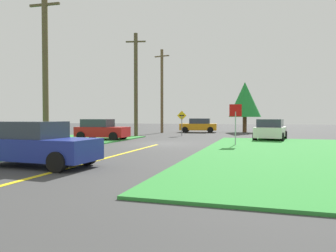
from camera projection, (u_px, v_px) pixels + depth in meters
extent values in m
plane|color=#3B3B3B|center=(162.00, 143.00, 21.13)|extent=(120.00, 120.00, 0.00)
cube|color=#308835|center=(329.00, 154.00, 14.59)|extent=(12.00, 20.00, 0.08)
cube|color=#308835|center=(2.00, 144.00, 20.00)|extent=(12.00, 20.00, 0.08)
cube|color=yellow|center=(105.00, 158.00, 13.47)|extent=(0.20, 14.00, 0.01)
cylinder|color=#9EA0A8|center=(235.00, 129.00, 19.13)|extent=(0.07, 0.07, 2.12)
cube|color=red|center=(236.00, 110.00, 19.10)|extent=(0.73, 0.20, 0.74)
cube|color=white|center=(271.00, 132.00, 24.04)|extent=(2.54, 4.32, 0.76)
cube|color=#2D3842|center=(270.00, 123.00, 23.82)|extent=(2.04, 2.47, 0.60)
cylinder|color=black|center=(260.00, 135.00, 25.71)|extent=(0.32, 0.70, 0.68)
cylinder|color=black|center=(285.00, 135.00, 24.89)|extent=(0.32, 0.70, 0.68)
cylinder|color=black|center=(255.00, 136.00, 23.20)|extent=(0.32, 0.70, 0.68)
cylinder|color=black|center=(282.00, 137.00, 22.38)|extent=(0.32, 0.70, 0.68)
cube|color=orange|center=(198.00, 127.00, 36.47)|extent=(4.39, 2.20, 0.76)
cube|color=#2D3842|center=(200.00, 121.00, 36.41)|extent=(2.47, 1.80, 0.60)
cylinder|color=black|center=(185.00, 130.00, 35.89)|extent=(0.70, 0.29, 0.68)
cylinder|color=black|center=(187.00, 129.00, 37.60)|extent=(0.70, 0.29, 0.68)
cylinder|color=black|center=(210.00, 130.00, 35.35)|extent=(0.70, 0.29, 0.68)
cylinder|color=black|center=(211.00, 129.00, 37.07)|extent=(0.70, 0.29, 0.68)
cube|color=red|center=(102.00, 132.00, 24.26)|extent=(4.00, 1.77, 0.76)
cube|color=#2D3842|center=(98.00, 123.00, 24.35)|extent=(2.21, 1.55, 0.60)
cylinder|color=black|center=(123.00, 135.00, 24.70)|extent=(0.68, 0.22, 0.68)
cylinder|color=black|center=(113.00, 137.00, 23.06)|extent=(0.68, 0.22, 0.68)
cylinder|color=black|center=(92.00, 135.00, 25.46)|extent=(0.68, 0.22, 0.68)
cylinder|color=black|center=(81.00, 136.00, 23.82)|extent=(0.68, 0.22, 0.68)
cube|color=navy|center=(40.00, 149.00, 11.26)|extent=(4.32, 1.97, 0.76)
cube|color=#2D3842|center=(30.00, 130.00, 11.39)|extent=(2.41, 1.67, 0.60)
cylinder|color=black|center=(88.00, 156.00, 11.61)|extent=(0.69, 0.25, 0.68)
cylinder|color=black|center=(57.00, 162.00, 9.98)|extent=(0.69, 0.25, 0.68)
cylinder|color=black|center=(26.00, 153.00, 12.57)|extent=(0.69, 0.25, 0.68)
cylinder|color=brown|center=(45.00, 71.00, 17.08)|extent=(0.32, 0.32, 8.57)
cube|color=brown|center=(45.00, 5.00, 16.97)|extent=(1.80, 0.24, 0.12)
cylinder|color=#4D432C|center=(136.00, 85.00, 28.02)|extent=(0.34, 0.34, 9.26)
cube|color=#4D432C|center=(136.00, 42.00, 27.91)|extent=(1.79, 0.47, 0.12)
cylinder|color=brown|center=(162.00, 91.00, 35.28)|extent=(0.32, 0.32, 9.39)
cube|color=brown|center=(162.00, 56.00, 35.17)|extent=(1.79, 0.43, 0.12)
cylinder|color=slate|center=(182.00, 126.00, 29.86)|extent=(0.08, 0.08, 1.93)
cube|color=yellow|center=(182.00, 116.00, 29.83)|extent=(0.90, 0.13, 0.91)
cube|color=black|center=(182.00, 116.00, 29.83)|extent=(0.45, 0.09, 0.10)
cylinder|color=brown|center=(245.00, 125.00, 36.59)|extent=(0.47, 0.47, 1.80)
cone|color=#1F8432|center=(245.00, 99.00, 36.50)|extent=(3.71, 3.71, 4.08)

